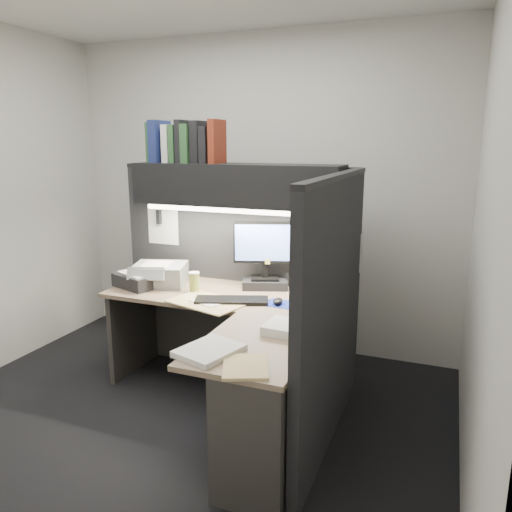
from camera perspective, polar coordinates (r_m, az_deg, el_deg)
name	(u,v)px	position (r m, az deg, el deg)	size (l,w,h in m)	color
floor	(176,420)	(3.52, -9.12, -18.05)	(3.50, 3.50, 0.00)	black
wall_back	(258,195)	(4.40, 0.23, 7.01)	(3.50, 0.04, 2.70)	silver
wall_right	(486,239)	(2.62, 24.76, 1.77)	(0.04, 3.00, 2.70)	silver
partition_back	(236,271)	(3.97, -2.35, -1.74)	(1.90, 0.06, 1.60)	black
partition_right	(332,316)	(3.00, 8.64, -6.79)	(0.06, 1.50, 1.60)	black
desk	(234,369)	(3.13, -2.54, -12.81)	(1.70, 1.53, 0.73)	#876B56
overhead_shelf	(237,185)	(3.65, -2.23, 8.15)	(1.55, 0.34, 0.30)	black
task_light_tube	(229,210)	(3.54, -3.11, 5.22)	(0.04, 0.04, 1.32)	white
monitor	(265,262)	(3.71, 1.04, -0.68)	(0.45, 0.31, 0.50)	black
keyboard	(232,300)	(3.43, -2.81, -5.09)	(0.50, 0.17, 0.02)	black
mousepad	(280,304)	(3.40, 2.75, -5.46)	(0.20, 0.18, 0.00)	navy
mouse	(278,301)	(3.38, 2.52, -5.18)	(0.07, 0.11, 0.04)	black
telephone	(324,290)	(3.61, 7.82, -3.85)	(0.20, 0.20, 0.08)	#BDB791
coffee_cup	(194,283)	(3.68, -7.06, -3.04)	(0.07, 0.07, 0.14)	#C4CA51
printer	(160,274)	(3.91, -10.94, -2.06)	(0.39, 0.33, 0.16)	gray
notebook_stack	(140,280)	(3.89, -13.16, -2.66)	(0.33, 0.28, 0.10)	black
open_folder	(207,302)	(3.43, -5.59, -5.28)	(0.51, 0.33, 0.01)	#D5B877
paper_stack_a	(290,328)	(2.90, 3.86, -8.25)	(0.27, 0.23, 0.05)	white
paper_stack_b	(209,351)	(2.64, -5.34, -10.72)	(0.25, 0.32, 0.03)	white
manila_stack	(245,367)	(2.48, -1.24, -12.54)	(0.22, 0.28, 0.02)	#D5B877
binder_row	(185,143)	(3.82, -8.13, 12.69)	(0.58, 0.26, 0.31)	#28502A
pinned_papers	(266,253)	(3.43, 1.11, 0.31)	(1.76, 1.31, 0.51)	white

